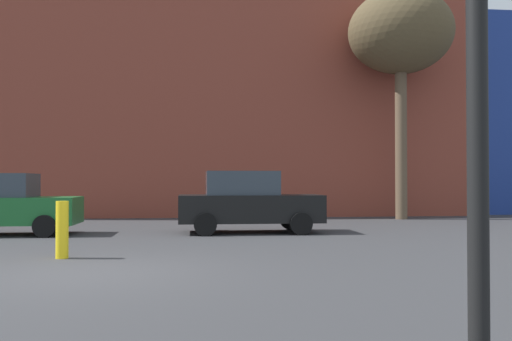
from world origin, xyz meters
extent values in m
plane|color=#38383A|center=(0.00, 0.00, 0.00)|extent=(200.00, 200.00, 0.00)
cube|color=brown|center=(2.42, 20.65, 5.39)|extent=(22.19, 13.60, 10.77)
cube|color=navy|center=(16.97, 20.65, 4.58)|extent=(6.90, 12.24, 9.17)
cube|color=#1E662D|center=(-3.42, 6.96, 0.68)|extent=(3.94, 1.69, 0.75)
cylinder|color=black|center=(-2.16, 7.82, 0.30)|extent=(0.60, 0.21, 0.60)
cylinder|color=black|center=(-2.16, 6.10, 0.30)|extent=(0.60, 0.21, 0.60)
cube|color=black|center=(3.40, 6.96, 0.70)|extent=(4.11, 1.76, 0.78)
cube|color=#333D47|center=(3.15, 6.96, 1.44)|extent=(2.05, 1.57, 0.68)
cylinder|color=black|center=(4.72, 7.86, 0.31)|extent=(0.63, 0.22, 0.63)
cylinder|color=black|center=(4.72, 6.06, 0.31)|extent=(0.63, 0.22, 0.63)
cylinder|color=black|center=(2.08, 7.86, 0.31)|extent=(0.63, 0.22, 0.63)
cylinder|color=black|center=(2.08, 6.06, 0.31)|extent=(0.63, 0.22, 0.63)
cylinder|color=black|center=(3.34, -6.51, 1.37)|extent=(0.12, 0.12, 2.74)
cylinder|color=brown|center=(9.90, 12.18, 3.13)|extent=(0.46, 0.46, 6.26)
ellipsoid|color=brown|center=(9.90, 12.18, 7.40)|extent=(4.13, 4.13, 3.30)
cylinder|color=yellow|center=(-0.77, 1.85, 0.55)|extent=(0.24, 0.24, 1.11)
camera|label=1|loc=(1.73, -9.59, 1.49)|focal=40.26mm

